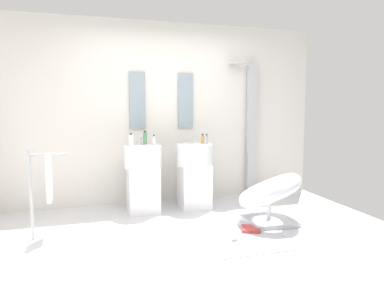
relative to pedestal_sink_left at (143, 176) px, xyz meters
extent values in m
cube|color=silver|center=(0.35, -1.13, -0.50)|extent=(4.80, 3.60, 0.04)
cube|color=silver|center=(0.35, 0.52, 0.82)|extent=(4.80, 0.10, 2.60)
cube|color=white|center=(0.00, 0.00, -0.19)|extent=(0.40, 0.40, 0.60)
cylinder|color=white|center=(0.00, 0.00, 0.25)|extent=(0.49, 0.49, 0.29)
cylinder|color=#B7BABF|center=(0.00, 0.14, 0.45)|extent=(0.02, 0.02, 0.10)
cube|color=white|center=(0.71, 0.00, -0.19)|extent=(0.40, 0.40, 0.60)
cylinder|color=white|center=(0.71, 0.00, 0.25)|extent=(0.49, 0.49, 0.29)
cylinder|color=#B7BABF|center=(0.71, 0.14, 0.45)|extent=(0.02, 0.02, 0.10)
cube|color=#8C9EA8|center=(0.00, 0.45, 1.00)|extent=(0.22, 0.03, 0.80)
cube|color=#8C9EA8|center=(0.71, 0.45, 1.00)|extent=(0.22, 0.03, 0.80)
cube|color=#B7BABF|center=(1.76, 0.40, 0.54)|extent=(0.14, 0.08, 2.05)
cylinder|color=#B7BABF|center=(1.61, 0.38, 1.55)|extent=(0.30, 0.02, 0.02)
cylinder|color=#B7BABF|center=(1.46, 0.35, 1.55)|extent=(0.24, 0.24, 0.02)
cube|color=#B7BABF|center=(1.37, -0.90, -0.45)|extent=(0.56, 0.50, 0.06)
cylinder|color=#B7BABF|center=(1.37, -0.90, -0.28)|extent=(0.05, 0.05, 0.34)
torus|color=silver|center=(1.37, -0.90, -0.08)|extent=(1.09, 1.09, 0.49)
cylinder|color=#B7BABF|center=(-1.27, -0.67, -0.01)|extent=(0.03, 0.03, 0.95)
cylinder|color=#B7BABF|center=(-1.09, -0.67, 0.42)|extent=(0.36, 0.02, 0.02)
cube|color=white|center=(-1.09, -0.67, 0.17)|extent=(0.04, 0.22, 0.50)
cube|color=#B2B2B7|center=(0.87, -1.29, -0.48)|extent=(0.92, 0.82, 0.01)
cube|color=#B73838|center=(1.04, -1.09, -0.46)|extent=(0.26, 0.26, 0.03)
cylinder|color=white|center=(0.76, -1.30, -0.43)|extent=(0.07, 0.07, 0.10)
cylinder|color=#59996B|center=(0.06, 0.17, 0.48)|extent=(0.05, 0.05, 0.17)
cylinder|color=black|center=(0.06, 0.17, 0.57)|extent=(0.03, 0.03, 0.02)
cylinder|color=#C68C38|center=(0.85, 0.07, 0.46)|extent=(0.05, 0.05, 0.11)
cylinder|color=black|center=(0.85, 0.07, 0.52)|extent=(0.03, 0.03, 0.02)
cylinder|color=white|center=(-0.15, 0.00, 0.47)|extent=(0.06, 0.06, 0.15)
cylinder|color=black|center=(-0.15, 0.00, 0.56)|extent=(0.03, 0.03, 0.02)
cylinder|color=#99999E|center=(0.85, -0.10, 0.46)|extent=(0.04, 0.04, 0.12)
cylinder|color=black|center=(0.85, -0.10, 0.53)|extent=(0.02, 0.02, 0.02)
cylinder|color=silver|center=(0.16, 0.02, 0.46)|extent=(0.04, 0.04, 0.12)
cylinder|color=black|center=(0.16, 0.02, 0.53)|extent=(0.02, 0.02, 0.02)
camera|label=1|loc=(-0.66, -4.54, 0.91)|focal=32.70mm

